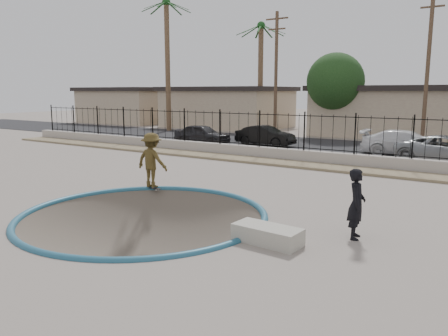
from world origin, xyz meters
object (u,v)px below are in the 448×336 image
videographer (357,204)px  car_c (407,143)px  car_a (202,134)px  concrete_ledge (267,235)px  skateboard (153,188)px  car_b (265,136)px  skater (152,163)px

videographer → car_c: videographer is taller
car_a → car_c: car_c is taller
concrete_ledge → car_c: size_ratio=0.34×
car_a → concrete_ledge: bearing=-141.8°
videographer → concrete_ledge: size_ratio=1.05×
skateboard → car_a: bearing=121.5°
car_a → car_b: (3.84, 1.60, -0.02)m
skater → skateboard: size_ratio=2.70×
videographer → car_b: (-10.25, 14.65, -0.17)m
skateboard → car_c: (5.96, 13.40, 0.67)m
videographer → car_c: 14.75m
concrete_ledge → car_a: (-12.50, 14.51, 0.49)m
videographer → concrete_ledge: bearing=119.8°
skateboard → concrete_ledge: 6.63m
skater → car_c: skater is taller
car_a → car_c: (12.40, 1.60, 0.04)m
skateboard → car_c: size_ratio=0.15×
skateboard → concrete_ledge: bearing=-21.2°
car_a → car_b: car_a is taller
videographer → car_a: bearing=34.7°
videographer → car_a: size_ratio=0.44×
skateboard → car_c: 14.68m
skateboard → videographer: 7.79m
concrete_ledge → car_b: 18.29m
concrete_ledge → car_b: size_ratio=0.42×
skater → car_a: size_ratio=0.51×
videographer → concrete_ledge: (-1.60, -1.45, -0.64)m
concrete_ledge → videographer: bearing=42.3°
car_b → car_c: 8.56m
concrete_ledge → car_a: 19.15m
concrete_ledge → car_a: bearing=130.7°
skateboard → car_c: bearing=68.9°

